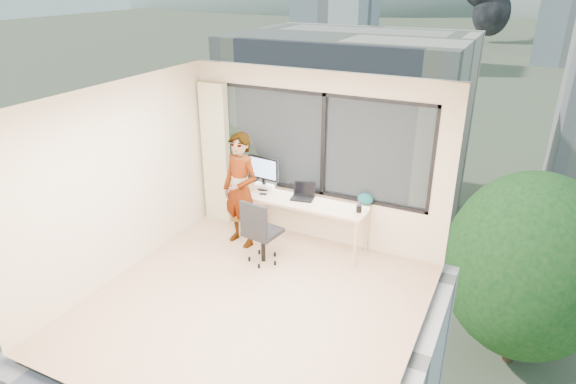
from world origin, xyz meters
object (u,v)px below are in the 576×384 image
Objects in this scene: game_console at (266,185)px; handbag at (365,199)px; desk at (307,223)px; person at (241,190)px; chair at (263,230)px; laptop at (302,192)px; monitor at (264,173)px.

handbag reaches higher than game_console.
game_console is (-0.80, 0.19, 0.41)m from desk.
handbag is at bearing 32.26° from person.
laptop is (0.29, 0.71, 0.35)m from chair.
laptop is at bearing 165.52° from desk.
handbag is (1.18, 0.93, 0.34)m from chair.
desk is 1.79× the size of chair.
game_console is 1.60m from handbag.
chair is 2.90× the size of laptop.
monitor is (0.14, 0.47, 0.14)m from person.
person is 0.92m from laptop.
handbag is at bearing -5.77° from game_console.
monitor is at bearing 86.97° from person.
monitor reaches higher than desk.
chair is at bearing -159.89° from handbag.
monitor is 1.61m from handbag.
chair is 0.57× the size of person.
desk is 1.03m from monitor.
monitor is at bearing 171.60° from desk.
monitor is 0.24m from game_console.
desk is 0.92m from game_console.
handbag is at bearing 17.14° from desk.
handbag is (0.80, 0.25, 0.46)m from desk.
laptop is (-0.10, 0.02, 0.48)m from desk.
laptop is (0.70, -0.16, 0.07)m from game_console.
monitor is at bearing 163.20° from laptop.
monitor reaches higher than chair.
game_console is at bearing 89.41° from person.
game_console is (-0.42, 0.88, 0.29)m from chair.
laptop reaches higher than game_console.
handbag is (1.60, 0.06, 0.05)m from game_console.
monitor is 2.31× the size of handbag.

